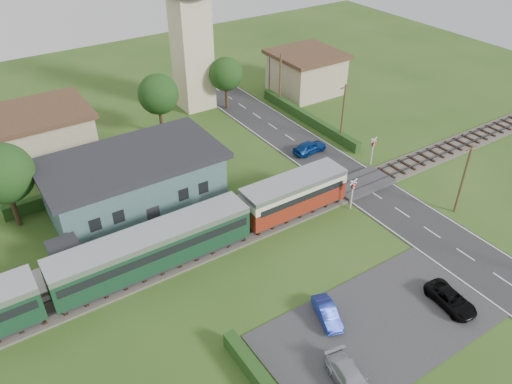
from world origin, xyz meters
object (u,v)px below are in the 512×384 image
church_tower (190,27)px  crossing_signal_far (373,147)px  house_east (306,72)px  crossing_signal_near (353,190)px  house_west (40,135)px  car_park_silver (351,379)px  car_park_blue (327,313)px  car_park_dark (451,299)px  car_on_road (310,147)px  station_building (134,181)px  pedestrian_near (220,209)px  train (114,263)px  equipment_hut (66,257)px  pedestrian_far (88,260)px

church_tower → crossing_signal_far: bearing=-70.0°
house_east → crossing_signal_near: bearing=-119.1°
house_west → car_park_silver: (8.64, -39.50, -2.08)m
car_park_blue → car_park_dark: car_park_dark is taller
church_tower → house_east: 17.21m
crossing_signal_near → car_on_road: size_ratio=0.83×
station_building → house_east: 32.70m
crossing_signal_near → car_park_silver: bearing=-132.2°
church_tower → car_park_blue: 39.76m
church_tower → car_park_blue: bearing=-103.6°
station_building → pedestrian_near: size_ratio=10.35×
station_building → car_on_road: 19.88m
car_park_silver → car_park_dark: size_ratio=1.07×
crossing_signal_far → car_park_blue: (-17.68, -13.89, -1.50)m
crossing_signal_near → crossing_signal_far: same height
station_building → house_east: (30.00, 13.01, 0.10)m
station_building → church_tower: 23.89m
car_on_road → car_park_blue: (-13.84, -19.51, -0.08)m
car_park_dark → car_park_silver: bearing=-168.4°
train → car_park_silver: size_ratio=9.97×
house_east → car_park_dark: bearing=-112.7°
church_tower → car_park_dark: church_tower is taller
station_building → crossing_signal_near: 19.98m
car_park_silver → car_park_dark: 10.73m
house_west → car_park_blue: 36.25m
train → church_tower: bearing=52.0°
train → pedestrian_near: (10.65, 2.71, -0.95)m
house_east → car_on_road: house_east is taller
church_tower → crossing_signal_near: bearing=-87.2°
equipment_hut → car_on_road: 28.19m
house_west → car_park_silver: size_ratio=2.49×
crossing_signal_near → pedestrian_far: bearing=168.0°
crossing_signal_near → pedestrian_far: (-22.98, 4.87, -0.84)m
car_on_road → pedestrian_near: bearing=106.7°
church_tower → crossing_signal_near: size_ratio=5.37×
church_tower → car_park_blue: size_ratio=5.17×
car_park_dark → pedestrian_far: (-20.89, 17.89, 0.66)m
car_park_silver → pedestrian_near: bearing=94.7°
house_west → pedestrian_far: bearing=-94.4°
station_building → car_park_silver: size_ratio=3.69×
crossing_signal_near → pedestrian_near: (-11.04, 5.12, -0.92)m
car_on_road → pedestrian_far: bearing=98.4°
car_park_dark → house_east: bearing=73.2°
crossing_signal_far → car_on_road: 6.95m
crossing_signal_far → train: bearing=-175.3°
train → car_park_dark: size_ratio=10.67×
equipment_hut → car_park_dark: bearing=-39.9°
house_west → crossing_signal_near: bearing=-49.9°
church_tower → car_park_dark: (-0.69, -41.44, -9.58)m
crossing_signal_far → pedestrian_far: 30.19m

